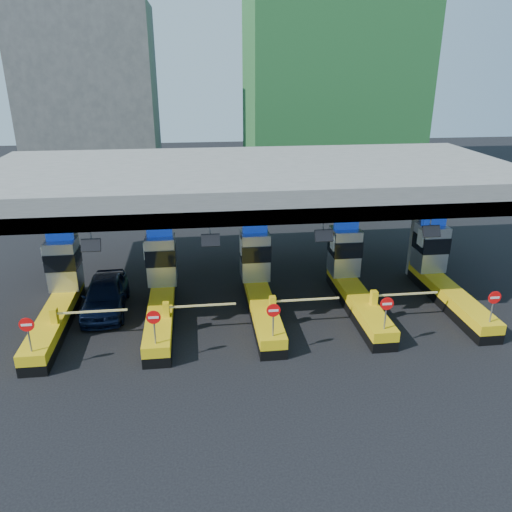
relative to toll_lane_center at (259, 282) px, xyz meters
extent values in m
plane|color=black|center=(0.00, -0.28, -1.40)|extent=(120.00, 120.00, 0.00)
cube|color=slate|center=(0.00, 2.72, 4.85)|extent=(28.00, 12.00, 1.50)
cube|color=#4C4C49|center=(0.00, -2.98, 4.45)|extent=(28.00, 0.60, 0.70)
cube|color=slate|center=(-10.00, 2.72, 1.35)|extent=(1.00, 1.00, 5.50)
cube|color=slate|center=(0.00, 2.72, 1.35)|extent=(1.00, 1.00, 5.50)
cube|color=slate|center=(10.00, 2.72, 1.35)|extent=(1.00, 1.00, 5.50)
cylinder|color=slate|center=(-7.50, -2.98, 3.85)|extent=(0.06, 0.06, 0.50)
cube|color=black|center=(-7.50, -3.18, 3.50)|extent=(0.80, 0.38, 0.54)
cylinder|color=slate|center=(-2.50, -2.98, 3.85)|extent=(0.06, 0.06, 0.50)
cube|color=black|center=(-2.50, -3.18, 3.50)|extent=(0.80, 0.38, 0.54)
cylinder|color=slate|center=(2.50, -2.98, 3.85)|extent=(0.06, 0.06, 0.50)
cube|color=black|center=(2.50, -3.18, 3.50)|extent=(0.80, 0.38, 0.54)
cylinder|color=slate|center=(7.50, -2.98, 3.85)|extent=(0.06, 0.06, 0.50)
cube|color=black|center=(7.50, -3.18, 3.50)|extent=(0.80, 0.38, 0.54)
cube|color=black|center=(-10.00, -1.28, -1.15)|extent=(1.20, 8.00, 0.50)
cube|color=#E5B70C|center=(-10.00, -1.28, -0.65)|extent=(1.20, 8.00, 0.50)
cube|color=#9EA3A8|center=(-10.00, 1.52, 0.90)|extent=(1.50, 1.50, 2.60)
cube|color=black|center=(-10.00, 1.50, 1.20)|extent=(1.56, 1.56, 0.90)
cube|color=#0C2DBF|center=(-10.00, 1.52, 2.48)|extent=(1.30, 0.35, 0.55)
cube|color=white|center=(-10.80, 1.22, 1.60)|extent=(0.06, 0.70, 0.90)
cylinder|color=slate|center=(-10.00, -4.88, 0.25)|extent=(0.07, 0.07, 1.30)
cylinder|color=red|center=(-10.00, -4.91, 0.85)|extent=(0.60, 0.04, 0.60)
cube|color=white|center=(-10.00, -4.93, 0.85)|extent=(0.42, 0.02, 0.10)
cube|color=#E5B70C|center=(-9.65, -2.48, -0.05)|extent=(0.30, 0.35, 0.70)
cube|color=white|center=(-8.00, -2.48, 0.05)|extent=(3.20, 0.08, 0.08)
cube|color=black|center=(-5.00, -1.28, -1.15)|extent=(1.20, 8.00, 0.50)
cube|color=#E5B70C|center=(-5.00, -1.28, -0.65)|extent=(1.20, 8.00, 0.50)
cube|color=#9EA3A8|center=(-5.00, 1.52, 0.90)|extent=(1.50, 1.50, 2.60)
cube|color=black|center=(-5.00, 1.50, 1.20)|extent=(1.56, 1.56, 0.90)
cube|color=#0C2DBF|center=(-5.00, 1.52, 2.48)|extent=(1.30, 0.35, 0.55)
cube|color=white|center=(-5.80, 1.22, 1.60)|extent=(0.06, 0.70, 0.90)
cylinder|color=slate|center=(-5.00, -4.88, 0.25)|extent=(0.07, 0.07, 1.30)
cylinder|color=red|center=(-5.00, -4.91, 0.85)|extent=(0.60, 0.04, 0.60)
cube|color=white|center=(-5.00, -4.93, 0.85)|extent=(0.42, 0.02, 0.10)
cube|color=#E5B70C|center=(-4.65, -2.48, -0.05)|extent=(0.30, 0.35, 0.70)
cube|color=white|center=(-3.00, -2.48, 0.05)|extent=(3.20, 0.08, 0.08)
cube|color=black|center=(0.00, -1.28, -1.15)|extent=(1.20, 8.00, 0.50)
cube|color=#E5B70C|center=(0.00, -1.28, -0.65)|extent=(1.20, 8.00, 0.50)
cube|color=#9EA3A8|center=(0.00, 1.52, 0.90)|extent=(1.50, 1.50, 2.60)
cube|color=black|center=(0.00, 1.50, 1.20)|extent=(1.56, 1.56, 0.90)
cube|color=#0C2DBF|center=(0.00, 1.52, 2.48)|extent=(1.30, 0.35, 0.55)
cube|color=white|center=(-0.80, 1.22, 1.60)|extent=(0.06, 0.70, 0.90)
cylinder|color=slate|center=(0.00, -4.88, 0.25)|extent=(0.07, 0.07, 1.30)
cylinder|color=red|center=(0.00, -4.91, 0.85)|extent=(0.60, 0.04, 0.60)
cube|color=white|center=(0.00, -4.93, 0.85)|extent=(0.42, 0.02, 0.10)
cube|color=#E5B70C|center=(0.35, -2.48, -0.05)|extent=(0.30, 0.35, 0.70)
cube|color=white|center=(2.00, -2.48, 0.05)|extent=(3.20, 0.08, 0.08)
cube|color=black|center=(5.00, -1.28, -1.15)|extent=(1.20, 8.00, 0.50)
cube|color=#E5B70C|center=(5.00, -1.28, -0.65)|extent=(1.20, 8.00, 0.50)
cube|color=#9EA3A8|center=(5.00, 1.52, 0.90)|extent=(1.50, 1.50, 2.60)
cube|color=black|center=(5.00, 1.50, 1.20)|extent=(1.56, 1.56, 0.90)
cube|color=#0C2DBF|center=(5.00, 1.52, 2.48)|extent=(1.30, 0.35, 0.55)
cube|color=white|center=(4.20, 1.22, 1.60)|extent=(0.06, 0.70, 0.90)
cylinder|color=slate|center=(5.00, -4.88, 0.25)|extent=(0.07, 0.07, 1.30)
cylinder|color=red|center=(5.00, -4.91, 0.85)|extent=(0.60, 0.04, 0.60)
cube|color=white|center=(5.00, -4.93, 0.85)|extent=(0.42, 0.02, 0.10)
cube|color=#E5B70C|center=(5.35, -2.48, -0.05)|extent=(0.30, 0.35, 0.70)
cube|color=white|center=(7.00, -2.48, 0.05)|extent=(3.20, 0.08, 0.08)
cube|color=black|center=(10.00, -1.28, -1.15)|extent=(1.20, 8.00, 0.50)
cube|color=#E5B70C|center=(10.00, -1.28, -0.65)|extent=(1.20, 8.00, 0.50)
cube|color=#9EA3A8|center=(10.00, 1.52, 0.90)|extent=(1.50, 1.50, 2.60)
cube|color=black|center=(10.00, 1.50, 1.20)|extent=(1.56, 1.56, 0.90)
cube|color=#0C2DBF|center=(10.00, 1.52, 2.48)|extent=(1.30, 0.35, 0.55)
cube|color=white|center=(9.20, 1.22, 1.60)|extent=(0.06, 0.70, 0.90)
cylinder|color=slate|center=(10.00, -4.88, 0.25)|extent=(0.07, 0.07, 1.30)
cylinder|color=red|center=(10.00, -4.91, 0.85)|extent=(0.60, 0.04, 0.60)
cube|color=white|center=(10.00, -4.93, 0.85)|extent=(0.42, 0.02, 0.10)
cube|color=#E5B70C|center=(10.35, -2.48, -0.05)|extent=(0.30, 0.35, 0.70)
cube|color=white|center=(12.00, -2.48, 0.05)|extent=(3.20, 0.08, 0.08)
cube|color=#1E5926|center=(12.00, 31.72, 12.60)|extent=(18.00, 12.00, 28.00)
cube|color=#4C4C49|center=(-14.00, 35.72, 7.60)|extent=(14.00, 10.00, 18.00)
imported|color=black|center=(-7.90, 0.48, -0.51)|extent=(2.24, 5.26, 1.77)
camera|label=1|loc=(-3.07, -23.50, 10.60)|focal=35.00mm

